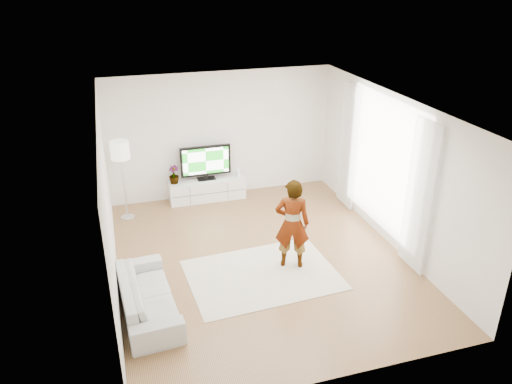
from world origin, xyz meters
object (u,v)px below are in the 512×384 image
object	(u,v)px
television	(206,161)
rug	(262,275)
media_console	(207,189)
floor_lamp	(120,154)
player	(292,224)
sofa	(147,296)

from	to	relation	value
television	rug	xyz separation A→B (m)	(0.28, -3.30, -0.89)
media_console	rug	distance (m)	3.29
rug	floor_lamp	distance (m)	3.79
floor_lamp	television	bearing A→B (deg)	14.21
television	rug	bearing A→B (deg)	-85.11
rug	floor_lamp	bearing A→B (deg)	126.00
media_console	rug	bearing A→B (deg)	-85.06
player	floor_lamp	bearing A→B (deg)	-24.53
player	sofa	world-z (taller)	player
media_console	player	xyz separation A→B (m)	(0.86, -3.11, 0.59)
media_console	player	distance (m)	3.28
media_console	player	world-z (taller)	player
sofa	player	bearing A→B (deg)	-80.80
media_console	sofa	xyz separation A→B (m)	(-1.67, -3.69, 0.04)
sofa	floor_lamp	world-z (taller)	floor_lamp
player	floor_lamp	world-z (taller)	floor_lamp
media_console	floor_lamp	world-z (taller)	floor_lamp
rug	player	bearing A→B (deg)	15.15
television	rug	distance (m)	3.43
floor_lamp	media_console	bearing A→B (deg)	13.38
television	sofa	size ratio (longest dim) A/B	0.58
media_console	television	xyz separation A→B (m)	(-0.00, 0.03, 0.66)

